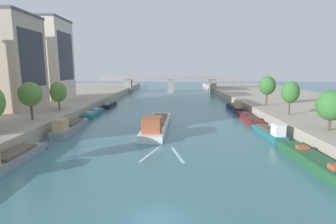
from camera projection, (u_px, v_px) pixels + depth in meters
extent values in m
plane|color=#42757F|center=(159.00, 222.00, 18.32)|extent=(400.00, 400.00, 0.00)
cube|color=#A89E89|center=(40.00, 103.00, 73.02)|extent=(36.00, 170.00, 2.24)
cube|color=#A89E89|center=(301.00, 104.00, 71.60)|extent=(36.00, 170.00, 2.24)
cube|color=silver|center=(157.00, 125.00, 46.95)|extent=(4.76, 20.51, 1.13)
cube|color=silver|center=(162.00, 115.00, 57.28)|extent=(3.66, 1.41, 0.93)
cube|color=silver|center=(157.00, 122.00, 46.84)|extent=(4.84, 20.52, 0.06)
cube|color=#9E5133|center=(152.00, 124.00, 39.84)|extent=(3.04, 4.20, 2.25)
cube|color=black|center=(154.00, 120.00, 41.80)|extent=(2.28, 0.14, 0.63)
cube|color=brown|center=(158.00, 119.00, 48.81)|extent=(3.46, 10.71, 0.36)
cylinder|color=#232328|center=(156.00, 127.00, 40.70)|extent=(0.07, 0.07, 1.10)
cube|color=silver|center=(178.00, 155.00, 32.63)|extent=(1.73, 5.92, 0.03)
cube|color=silver|center=(150.00, 154.00, 32.87)|extent=(2.27, 5.80, 0.03)
cube|color=gray|center=(10.00, 161.00, 29.10)|extent=(2.53, 11.40, 0.91)
cube|color=gray|center=(38.00, 145.00, 35.04)|extent=(2.36, 1.21, 0.82)
cube|color=gray|center=(10.00, 157.00, 29.02)|extent=(2.58, 11.40, 0.06)
cube|color=brown|center=(16.00, 152.00, 30.11)|extent=(1.96, 5.93, 0.36)
cube|color=gray|center=(71.00, 128.00, 44.72)|extent=(2.66, 12.15, 1.16)
cube|color=gray|center=(82.00, 120.00, 51.00)|extent=(2.23, 1.31, 0.94)
cube|color=gray|center=(70.00, 125.00, 44.61)|extent=(2.71, 12.15, 0.06)
cube|color=tan|center=(61.00, 125.00, 40.40)|extent=(1.80, 2.47, 1.84)
cube|color=black|center=(63.00, 121.00, 41.55)|extent=(1.39, 0.07, 0.52)
cube|color=brown|center=(73.00, 122.00, 45.77)|extent=(1.99, 6.34, 0.36)
cylinder|color=#232328|center=(64.00, 126.00, 40.94)|extent=(0.07, 0.07, 1.10)
cube|color=#23666B|center=(94.00, 114.00, 59.52)|extent=(2.22, 10.25, 0.95)
cube|color=#23666B|center=(100.00, 110.00, 64.90)|extent=(2.10, 1.21, 0.83)
cube|color=#23666B|center=(94.00, 112.00, 59.44)|extent=(2.26, 10.25, 0.06)
cube|color=#9EBCD6|center=(96.00, 109.00, 61.62)|extent=(1.11, 0.90, 0.40)
cube|color=#9EBCD6|center=(90.00, 113.00, 56.56)|extent=(1.22, 1.10, 0.48)
cylinder|color=#232328|center=(91.00, 111.00, 56.30)|extent=(0.07, 0.07, 1.10)
cube|color=black|center=(110.00, 105.00, 72.20)|extent=(1.93, 9.20, 1.13)
cube|color=black|center=(114.00, 103.00, 77.06)|extent=(1.83, 1.24, 0.93)
cube|color=black|center=(110.00, 103.00, 72.10)|extent=(1.97, 9.20, 0.06)
cube|color=#9EBCD6|center=(111.00, 102.00, 74.05)|extent=(0.96, 0.90, 0.40)
cube|color=#9EBCD6|center=(107.00, 104.00, 69.52)|extent=(1.06, 1.10, 0.48)
cylinder|color=#232328|center=(108.00, 103.00, 69.28)|extent=(0.07, 0.07, 1.10)
cube|color=#235633|center=(315.00, 162.00, 28.41)|extent=(2.96, 13.04, 1.17)
cube|color=#235633|center=(287.00, 143.00, 35.13)|extent=(2.47, 1.32, 0.95)
cube|color=#235633|center=(316.00, 157.00, 28.31)|extent=(3.01, 13.05, 0.06)
cube|color=#9E5133|center=(302.00, 147.00, 31.08)|extent=(1.31, 0.94, 0.40)
cube|color=#23666B|center=(269.00, 133.00, 41.61)|extent=(2.38, 9.65, 0.92)
cube|color=#23666B|center=(257.00, 126.00, 46.66)|extent=(1.98, 1.27, 0.82)
cube|color=#23666B|center=(269.00, 130.00, 41.52)|extent=(2.42, 9.65, 0.06)
cube|color=white|center=(278.00, 130.00, 38.16)|extent=(1.60, 1.97, 1.76)
cube|color=black|center=(276.00, 127.00, 39.07)|extent=(1.23, 0.07, 0.49)
cube|color=brown|center=(267.00, 128.00, 42.43)|extent=(1.77, 5.03, 0.36)
cylinder|color=#232328|center=(279.00, 131.00, 38.60)|extent=(0.07, 0.07, 1.10)
cube|color=maroon|center=(249.00, 118.00, 54.06)|extent=(2.90, 12.72, 0.93)
cube|color=maroon|center=(241.00, 113.00, 60.61)|extent=(2.41, 1.28, 0.83)
cube|color=maroon|center=(249.00, 116.00, 53.98)|extent=(2.95, 12.72, 0.06)
cube|color=#38383D|center=(245.00, 113.00, 56.68)|extent=(1.28, 0.94, 0.40)
cube|color=#38383D|center=(253.00, 118.00, 50.45)|extent=(1.41, 1.14, 0.48)
cylinder|color=#232328|center=(256.00, 117.00, 50.13)|extent=(0.07, 0.07, 1.10)
cube|color=#1E284C|center=(234.00, 108.00, 66.58)|extent=(2.17, 9.76, 1.21)
cube|color=#1E284C|center=(229.00, 105.00, 71.69)|extent=(1.87, 1.30, 0.97)
cube|color=#1E284C|center=(234.00, 106.00, 66.47)|extent=(2.21, 9.76, 0.06)
cube|color=tan|center=(238.00, 104.00, 63.05)|extent=(1.50, 1.98, 1.85)
cube|color=black|center=(237.00, 103.00, 63.97)|extent=(1.16, 0.06, 0.52)
cube|color=brown|center=(233.00, 105.00, 67.39)|extent=(1.63, 5.09, 0.36)
cylinder|color=#232328|center=(239.00, 105.00, 63.50)|extent=(0.07, 0.07, 1.10)
cylinder|color=brown|center=(32.00, 110.00, 43.54)|extent=(0.39, 0.39, 3.34)
ellipsoid|color=#568438|center=(30.00, 94.00, 43.06)|extent=(3.85, 3.85, 4.12)
cylinder|color=brown|center=(59.00, 104.00, 53.76)|extent=(0.31, 0.31, 2.72)
ellipsoid|color=#568438|center=(58.00, 92.00, 53.33)|extent=(3.39, 3.39, 4.28)
cylinder|color=brown|center=(329.00, 122.00, 36.10)|extent=(0.35, 0.35, 2.43)
ellipsoid|color=#387533|center=(331.00, 105.00, 35.69)|extent=(3.98, 3.98, 4.32)
cylinder|color=brown|center=(289.00, 107.00, 48.11)|extent=(0.33, 0.33, 3.22)
ellipsoid|color=#387533|center=(290.00, 92.00, 47.64)|extent=(3.23, 3.23, 4.14)
cylinder|color=brown|center=(267.00, 98.00, 60.62)|extent=(0.39, 0.39, 3.56)
ellipsoid|color=#387533|center=(267.00, 85.00, 60.11)|extent=(3.79, 3.79, 4.43)
cube|color=#B2A38E|center=(4.00, 63.00, 53.88)|extent=(12.65, 12.03, 19.71)
cube|color=#232833|center=(33.00, 59.00, 53.59)|extent=(0.04, 9.62, 11.83)
cube|color=beige|center=(46.00, 60.00, 71.63)|extent=(11.59, 11.92, 22.02)
cube|color=#4C515B|center=(43.00, 19.00, 69.71)|extent=(11.94, 12.28, 0.50)
cube|color=#232833|center=(66.00, 57.00, 71.33)|extent=(0.04, 9.53, 13.21)
cube|color=gray|center=(171.00, 79.00, 115.52)|extent=(62.84, 4.40, 0.60)
cube|color=gray|center=(171.00, 77.00, 113.42)|extent=(62.84, 0.30, 0.90)
cube|color=gray|center=(171.00, 77.00, 117.36)|extent=(62.84, 0.30, 0.90)
cube|color=gray|center=(129.00, 86.00, 116.46)|extent=(2.80, 3.60, 6.06)
cube|color=gray|center=(171.00, 86.00, 116.08)|extent=(2.80, 3.60, 6.06)
cube|color=gray|center=(213.00, 86.00, 115.71)|extent=(2.80, 3.60, 6.06)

